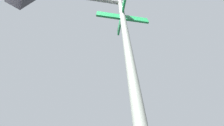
# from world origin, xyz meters

# --- Properties ---
(traffic_signal_near) EXTENTS (1.69, 2.65, 5.31)m
(traffic_signal_near) POSITION_xyz_m (-6.03, -5.87, 3.75)
(traffic_signal_near) COLOR #474C47
(traffic_signal_near) RESTS_ON ground_plane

